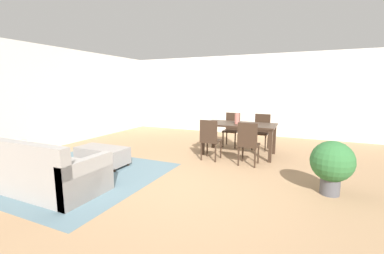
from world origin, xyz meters
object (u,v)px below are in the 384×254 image
Objects in this scene: dining_chair_near_left at (210,138)px; dining_chair_far_right at (261,129)px; dining_chair_far_left at (232,127)px; potted_plant at (332,163)px; dining_table at (239,127)px; vase_centerpiece at (237,119)px; ottoman_table at (102,155)px; couch at (36,171)px; dining_chair_near_right at (248,141)px.

dining_chair_near_left is 1.80m from dining_chair_far_right.
dining_chair_near_left and dining_chair_far_left have the same top height.
dining_chair_near_left reaches higher than potted_plant.
dining_table is 0.22m from vase_centerpiece.
ottoman_table is at bearing -175.26° from potted_plant.
couch is at bearing -93.47° from ottoman_table.
potted_plant is (1.43, -2.51, -0.03)m from dining_chair_far_right.
potted_plant is at bearing -48.31° from dining_chair_far_left.
potted_plant is at bearing 4.74° from ottoman_table.
dining_chair_far_left is (0.07, 1.58, 0.00)m from dining_chair_near_left.
couch reaches higher than potted_plant.
dining_chair_near_left is at bearing -118.99° from dining_chair_far_right.
potted_plant is at bearing -42.75° from dining_table.
potted_plant reaches higher than dining_table.
ottoman_table is 3.16m from vase_centerpiece.
ottoman_table is at bearing -155.94° from dining_chair_near_right.
dining_table is 7.03× the size of vase_centerpiece.
dining_chair_near_right is at bearing 148.51° from potted_plant.
ottoman_table is 1.18× the size of dining_chair_far_left.
dining_table is 0.92m from dining_chair_near_right.
couch reaches higher than ottoman_table.
ottoman_table is 1.29× the size of potted_plant.
vase_centerpiece reaches higher than dining_chair_near_left.
dining_chair_near_right is at bearing 42.25° from couch.
dining_chair_far_left is 1.10× the size of potted_plant.
vase_centerpiece is (-0.46, -0.84, 0.36)m from dining_chair_far_right.
dining_chair_far_left is 3.36m from potted_plant.
dining_chair_near_right reaches higher than dining_table.
dining_chair_near_left is 0.92m from vase_centerpiece.
couch is 2.69× the size of potted_plant.
dining_chair_near_right is 1.70m from potted_plant.
couch is 4.22m from dining_table.
dining_chair_near_left is at bearing -92.50° from dining_chair_far_left.
dining_chair_far_left is 0.80m from dining_chair_far_right.
dining_chair_far_left is (2.07, 4.22, 0.23)m from couch.
potted_plant is at bearing -60.27° from dining_chair_far_right.
ottoman_table is 4.00m from dining_chair_far_right.
dining_chair_near_right is 0.97m from vase_centerpiece.
dining_chair_far_left is at bearing 55.26° from ottoman_table.
vase_centerpiece reaches higher than dining_chair_near_right.
dining_table is (2.38, 2.05, 0.44)m from ottoman_table.
couch is 4.70m from dining_chair_far_left.
dining_table is 0.92m from dining_chair_far_right.
couch is 5.11m from dining_chair_far_right.
couch is 9.33× the size of vase_centerpiece.
vase_centerpiece is at bearing 40.94° from ottoman_table.
dining_chair_near_left is (-0.46, -0.77, -0.15)m from dining_table.
dining_chair_far_left is at bearing 115.89° from dining_chair_near_right.
vase_centerpiece reaches higher than ottoman_table.
dining_chair_far_right is at bearing 63.11° from dining_table.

